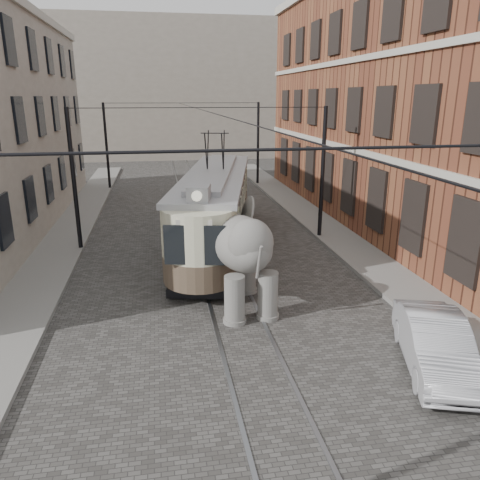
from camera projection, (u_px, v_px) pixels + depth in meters
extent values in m
plane|color=#494744|center=(229.00, 297.00, 15.53)|extent=(120.00, 120.00, 0.00)
cube|color=slate|center=(397.00, 283.00, 16.50)|extent=(2.00, 60.00, 0.15)
cube|color=slate|center=(22.00, 310.00, 14.44)|extent=(2.00, 60.00, 0.15)
cube|color=brown|center=(413.00, 104.00, 24.04)|extent=(8.00, 26.00, 12.00)
cube|color=gray|center=(174.00, 90.00, 51.11)|extent=(28.00, 10.00, 14.00)
imported|color=#A2A1A6|center=(436.00, 344.00, 11.33)|extent=(2.54, 4.21, 1.31)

